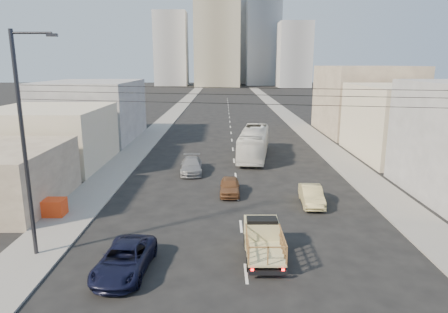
{
  "coord_description": "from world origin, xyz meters",
  "views": [
    {
      "loc": [
        -1.13,
        -16.26,
        10.35
      ],
      "look_at": [
        -1.11,
        13.05,
        3.5
      ],
      "focal_mm": 32.0,
      "sensor_mm": 36.0,
      "label": 1
    }
  ],
  "objects_px": {
    "flatbed_pickup": "(263,238)",
    "sedan_brown": "(230,186)",
    "city_bus": "(254,143)",
    "navy_pickup": "(125,259)",
    "streetlamp_left": "(25,141)",
    "sedan_tan": "(312,195)",
    "sedan_grey": "(191,165)",
    "crate_stack": "(52,207)"
  },
  "relations": [
    {
      "from": "navy_pickup",
      "to": "sedan_tan",
      "type": "height_order",
      "value": "navy_pickup"
    },
    {
      "from": "flatbed_pickup",
      "to": "crate_stack",
      "type": "relative_size",
      "value": 2.45
    },
    {
      "from": "sedan_grey",
      "to": "crate_stack",
      "type": "xyz_separation_m",
      "value": [
        -8.75,
        -11.42,
        -0.03
      ]
    },
    {
      "from": "navy_pickup",
      "to": "city_bus",
      "type": "height_order",
      "value": "city_bus"
    },
    {
      "from": "sedan_tan",
      "to": "crate_stack",
      "type": "distance_m",
      "value": 18.63
    },
    {
      "from": "navy_pickup",
      "to": "crate_stack",
      "type": "relative_size",
      "value": 2.84
    },
    {
      "from": "city_bus",
      "to": "flatbed_pickup",
      "type": "bearing_deg",
      "value": -84.63
    },
    {
      "from": "flatbed_pickup",
      "to": "crate_stack",
      "type": "bearing_deg",
      "value": 157.17
    },
    {
      "from": "navy_pickup",
      "to": "sedan_grey",
      "type": "xyz_separation_m",
      "value": [
        1.88,
        19.0,
        0.01
      ]
    },
    {
      "from": "sedan_brown",
      "to": "crate_stack",
      "type": "bearing_deg",
      "value": -157.56
    },
    {
      "from": "sedan_brown",
      "to": "sedan_tan",
      "type": "bearing_deg",
      "value": -20.71
    },
    {
      "from": "streetlamp_left",
      "to": "sedan_tan",
      "type": "bearing_deg",
      "value": 25.88
    },
    {
      "from": "sedan_brown",
      "to": "streetlamp_left",
      "type": "xyz_separation_m",
      "value": [
        -10.76,
        -10.6,
        5.77
      ]
    },
    {
      "from": "city_bus",
      "to": "navy_pickup",
      "type": "bearing_deg",
      "value": -99.74
    },
    {
      "from": "flatbed_pickup",
      "to": "crate_stack",
      "type": "xyz_separation_m",
      "value": [
        -14.01,
        5.9,
        -0.4
      ]
    },
    {
      "from": "city_bus",
      "to": "streetlamp_left",
      "type": "xyz_separation_m",
      "value": [
        -13.68,
        -23.85,
        4.8
      ]
    },
    {
      "from": "streetlamp_left",
      "to": "navy_pickup",
      "type": "bearing_deg",
      "value": -19.5
    },
    {
      "from": "sedan_tan",
      "to": "streetlamp_left",
      "type": "bearing_deg",
      "value": -150.74
    },
    {
      "from": "sedan_grey",
      "to": "streetlamp_left",
      "type": "bearing_deg",
      "value": -115.8
    },
    {
      "from": "sedan_brown",
      "to": "streetlamp_left",
      "type": "bearing_deg",
      "value": -134.52
    },
    {
      "from": "city_bus",
      "to": "sedan_brown",
      "type": "distance_m",
      "value": 13.61
    },
    {
      "from": "sedan_brown",
      "to": "sedan_tan",
      "type": "xyz_separation_m",
      "value": [
        6.1,
        -2.42,
        0.04
      ]
    },
    {
      "from": "city_bus",
      "to": "crate_stack",
      "type": "height_order",
      "value": "city_bus"
    },
    {
      "from": "navy_pickup",
      "to": "sedan_tan",
      "type": "distance_m",
      "value": 15.34
    },
    {
      "from": "flatbed_pickup",
      "to": "sedan_brown",
      "type": "xyz_separation_m",
      "value": [
        -1.65,
        10.78,
        -0.43
      ]
    },
    {
      "from": "city_bus",
      "to": "crate_stack",
      "type": "xyz_separation_m",
      "value": [
        -15.28,
        -18.13,
        -0.95
      ]
    },
    {
      "from": "crate_stack",
      "to": "sedan_tan",
      "type": "bearing_deg",
      "value": 7.58
    },
    {
      "from": "city_bus",
      "to": "sedan_brown",
      "type": "xyz_separation_m",
      "value": [
        -2.92,
        -13.25,
        -0.97
      ]
    },
    {
      "from": "streetlamp_left",
      "to": "crate_stack",
      "type": "distance_m",
      "value": 8.26
    },
    {
      "from": "flatbed_pickup",
      "to": "city_bus",
      "type": "distance_m",
      "value": 24.07
    },
    {
      "from": "sedan_brown",
      "to": "streetlamp_left",
      "type": "distance_m",
      "value": 16.16
    },
    {
      "from": "flatbed_pickup",
      "to": "streetlamp_left",
      "type": "xyz_separation_m",
      "value": [
        -12.41,
        0.18,
        5.34
      ]
    },
    {
      "from": "navy_pickup",
      "to": "sedan_brown",
      "type": "bearing_deg",
      "value": 70.05
    },
    {
      "from": "navy_pickup",
      "to": "streetlamp_left",
      "type": "height_order",
      "value": "streetlamp_left"
    },
    {
      "from": "sedan_grey",
      "to": "navy_pickup",
      "type": "bearing_deg",
      "value": -98.85
    },
    {
      "from": "sedan_grey",
      "to": "streetlamp_left",
      "type": "distance_m",
      "value": 19.43
    },
    {
      "from": "city_bus",
      "to": "sedan_tan",
      "type": "distance_m",
      "value": 16.02
    },
    {
      "from": "city_bus",
      "to": "streetlamp_left",
      "type": "height_order",
      "value": "streetlamp_left"
    },
    {
      "from": "flatbed_pickup",
      "to": "sedan_tan",
      "type": "relative_size",
      "value": 1.03
    },
    {
      "from": "sedan_brown",
      "to": "sedan_tan",
      "type": "relative_size",
      "value": 0.92
    },
    {
      "from": "flatbed_pickup",
      "to": "crate_stack",
      "type": "height_order",
      "value": "flatbed_pickup"
    },
    {
      "from": "flatbed_pickup",
      "to": "streetlamp_left",
      "type": "relative_size",
      "value": 0.37
    }
  ]
}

